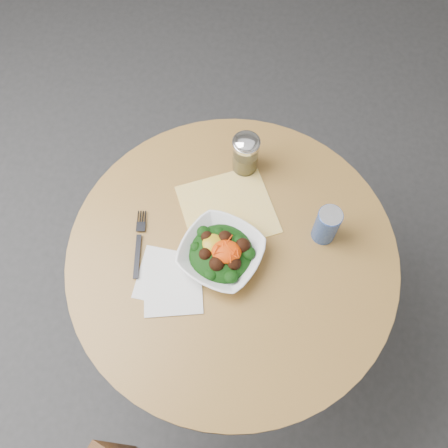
% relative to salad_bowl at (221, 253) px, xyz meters
% --- Properties ---
extents(ground, '(6.00, 6.00, 0.00)m').
position_rel_salad_bowl_xyz_m(ground, '(0.03, 0.01, -0.78)').
color(ground, '#303133').
rests_on(ground, ground).
extents(table, '(0.90, 0.90, 0.75)m').
position_rel_salad_bowl_xyz_m(table, '(0.03, 0.01, -0.23)').
color(table, black).
rests_on(table, ground).
extents(cloth_napkin, '(0.32, 0.32, 0.00)m').
position_rel_salad_bowl_xyz_m(cloth_napkin, '(-0.01, 0.15, -0.03)').
color(cloth_napkin, '#F4AD0C').
rests_on(cloth_napkin, table).
extents(paper_napkins, '(0.19, 0.20, 0.00)m').
position_rel_salad_bowl_xyz_m(paper_napkins, '(-0.12, -0.09, -0.03)').
color(paper_napkins, silver).
rests_on(paper_napkins, table).
extents(salad_bowl, '(0.27, 0.27, 0.08)m').
position_rel_salad_bowl_xyz_m(salad_bowl, '(0.00, 0.00, 0.00)').
color(salad_bowl, white).
rests_on(salad_bowl, table).
extents(fork, '(0.05, 0.20, 0.00)m').
position_rel_salad_bowl_xyz_m(fork, '(-0.23, 0.01, -0.02)').
color(fork, black).
rests_on(fork, table).
extents(spice_shaker, '(0.08, 0.08, 0.14)m').
position_rel_salad_bowl_xyz_m(spice_shaker, '(0.02, 0.29, 0.04)').
color(spice_shaker, silver).
rests_on(spice_shaker, table).
extents(beverage_can, '(0.06, 0.06, 0.12)m').
position_rel_salad_bowl_xyz_m(beverage_can, '(0.26, 0.11, 0.03)').
color(beverage_can, navy).
rests_on(beverage_can, table).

